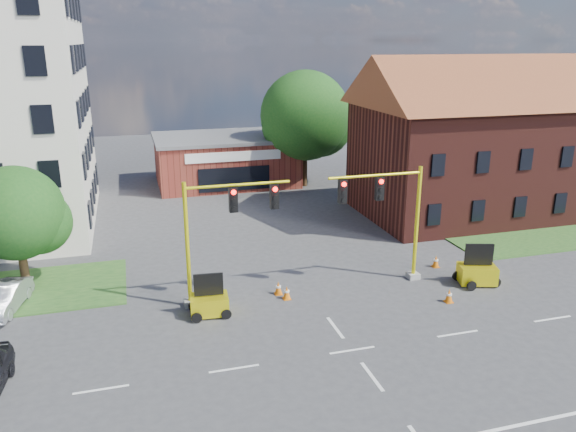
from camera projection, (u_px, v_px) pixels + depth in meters
The scene contains 17 objects.
ground at pixel (352, 350), 23.40m from camera, with size 120.00×120.00×0.00m, color #3A3A3C.
grass_verge_ne at pixel (557, 239), 36.38m from camera, with size 14.00×4.00×0.08m, color #214C1C.
lane_markings at pixel (383, 391), 20.65m from camera, with size 60.00×36.00×0.01m, color white, non-canonical shape.
brick_shop at pixel (226, 159), 50.25m from camera, with size 12.40×8.40×4.30m.
townhouse_row at pixel (500, 132), 41.04m from camera, with size 21.00×11.00×11.50m.
tree_large at pixel (309, 118), 48.27m from camera, with size 8.08×7.69×10.04m.
tree_nw_front at pixel (22, 216), 28.31m from camera, with size 5.02×4.78×6.47m.
signal_mast_west at pixel (221, 227), 26.58m from camera, with size 5.30×0.60×6.20m.
signal_mast_east at pixel (389, 212), 28.87m from camera, with size 5.30×0.60×6.20m.
trailer_west at pixel (209, 303), 26.23m from camera, with size 1.84×1.30×2.00m.
trailer_east at pixel (477, 272), 29.58m from camera, with size 2.17×1.75×2.15m.
cone_a at pixel (278, 288), 28.46m from camera, with size 0.40×0.40×0.70m.
cone_b at pixel (287, 293), 27.94m from camera, with size 0.40×0.40×0.70m.
cone_c at pixel (449, 296), 27.59m from camera, with size 0.40×0.40×0.70m.
cone_d at pixel (436, 261), 31.89m from camera, with size 0.40×0.40×0.70m.
pickup_white at pixel (441, 208), 40.39m from camera, with size 2.68×5.82×1.62m, color white.
sedan_silver_front at pixel (5, 298), 26.68m from camera, with size 1.36×3.91×1.29m, color #929699.
Camera 1 is at (-8.28, -19.10, 12.35)m, focal length 35.00 mm.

